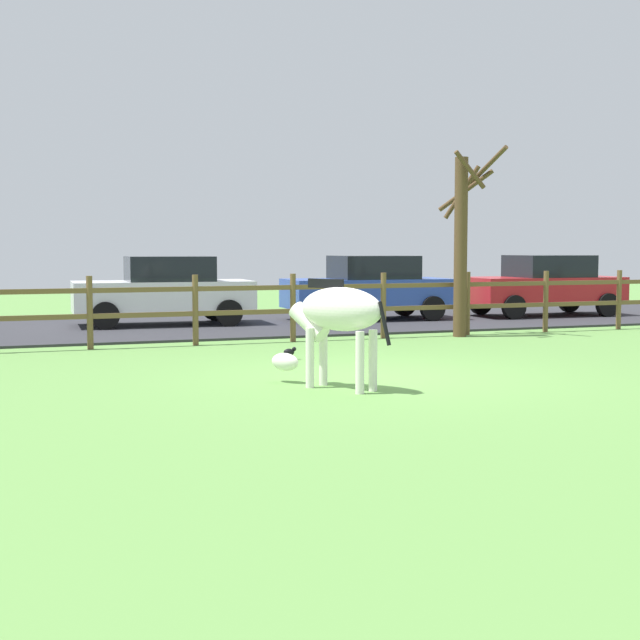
{
  "coord_description": "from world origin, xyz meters",
  "views": [
    {
      "loc": [
        -5.2,
        -11.6,
        1.82
      ],
      "look_at": [
        -0.65,
        0.57,
        0.78
      ],
      "focal_mm": 51.28,
      "sensor_mm": 36.0,
      "label": 1
    }
  ],
  "objects_px": {
    "crow_on_grass": "(290,352)",
    "parked_car_white": "(165,290)",
    "parked_car_blue": "(369,287)",
    "parked_car_red": "(545,285)",
    "zebra": "(336,317)",
    "bare_tree": "(462,238)"
  },
  "relations": [
    {
      "from": "crow_on_grass",
      "to": "parked_car_white",
      "type": "xyz_separation_m",
      "value": [
        -0.73,
        6.76,
        0.72
      ]
    },
    {
      "from": "parked_car_blue",
      "to": "parked_car_red",
      "type": "bearing_deg",
      "value": -4.51
    },
    {
      "from": "parked_car_red",
      "to": "parked_car_blue",
      "type": "bearing_deg",
      "value": 175.49
    },
    {
      "from": "zebra",
      "to": "parked_car_blue",
      "type": "relative_size",
      "value": 0.42
    },
    {
      "from": "parked_car_blue",
      "to": "zebra",
      "type": "bearing_deg",
      "value": -115.85
    },
    {
      "from": "zebra",
      "to": "parked_car_blue",
      "type": "xyz_separation_m",
      "value": [
        4.64,
        9.59,
        -0.08
      ]
    },
    {
      "from": "parked_car_blue",
      "to": "parked_car_white",
      "type": "bearing_deg",
      "value": 176.96
    },
    {
      "from": "zebra",
      "to": "parked_car_red",
      "type": "relative_size",
      "value": 0.42
    },
    {
      "from": "crow_on_grass",
      "to": "parked_car_red",
      "type": "bearing_deg",
      "value": 34.15
    },
    {
      "from": "bare_tree",
      "to": "crow_on_grass",
      "type": "xyz_separation_m",
      "value": [
        -4.51,
        -2.44,
        -1.88
      ]
    },
    {
      "from": "parked_car_blue",
      "to": "parked_car_white",
      "type": "height_order",
      "value": "same"
    },
    {
      "from": "crow_on_grass",
      "to": "parked_car_blue",
      "type": "relative_size",
      "value": 0.05
    },
    {
      "from": "zebra",
      "to": "crow_on_grass",
      "type": "height_order",
      "value": "zebra"
    },
    {
      "from": "parked_car_red",
      "to": "parked_car_white",
      "type": "relative_size",
      "value": 0.99
    },
    {
      "from": "bare_tree",
      "to": "parked_car_red",
      "type": "relative_size",
      "value": 0.95
    },
    {
      "from": "bare_tree",
      "to": "parked_car_red",
      "type": "xyz_separation_m",
      "value": [
        4.5,
        3.68,
        -1.16
      ]
    },
    {
      "from": "bare_tree",
      "to": "zebra",
      "type": "distance_m",
      "value": 7.49
    },
    {
      "from": "zebra",
      "to": "crow_on_grass",
      "type": "xyz_separation_m",
      "value": [
        0.42,
        3.09,
        -0.8
      ]
    },
    {
      "from": "crow_on_grass",
      "to": "parked_car_white",
      "type": "distance_m",
      "value": 6.83
    },
    {
      "from": "parked_car_red",
      "to": "parked_car_white",
      "type": "bearing_deg",
      "value": 176.23
    },
    {
      "from": "bare_tree",
      "to": "parked_car_red",
      "type": "bearing_deg",
      "value": 39.24
    },
    {
      "from": "bare_tree",
      "to": "zebra",
      "type": "bearing_deg",
      "value": -131.71
    }
  ]
}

